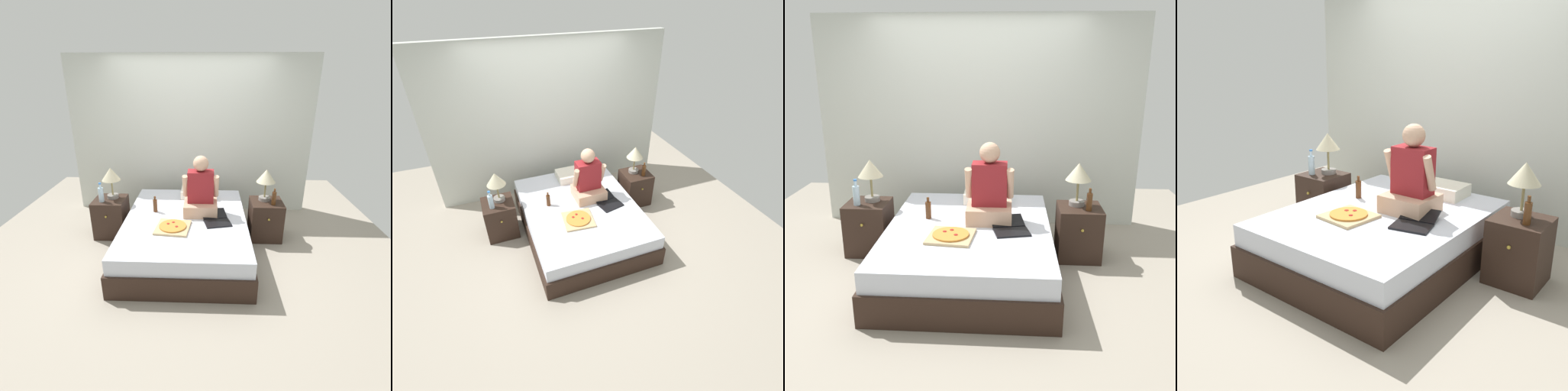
{
  "view_description": "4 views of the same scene",
  "coord_description": "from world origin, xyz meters",
  "views": [
    {
      "loc": [
        0.27,
        -3.56,
        2.24
      ],
      "look_at": [
        0.13,
        -0.06,
        0.81
      ],
      "focal_mm": 28.0,
      "sensor_mm": 36.0,
      "label": 1
    },
    {
      "loc": [
        -1.16,
        -3.28,
        3.16
      ],
      "look_at": [
        0.07,
        -0.11,
        0.71
      ],
      "focal_mm": 28.0,
      "sensor_mm": 36.0,
      "label": 2
    },
    {
      "loc": [
        0.37,
        -3.88,
        2.04
      ],
      "look_at": [
        0.11,
        -0.03,
        0.79
      ],
      "focal_mm": 40.0,
      "sensor_mm": 36.0,
      "label": 3
    },
    {
      "loc": [
        2.19,
        -2.91,
        1.8
      ],
      "look_at": [
        -0.05,
        -0.08,
        0.63
      ],
      "focal_mm": 40.0,
      "sensor_mm": 36.0,
      "label": 4
    }
  ],
  "objects": [
    {
      "name": "beer_bottle",
      "position": [
        1.18,
        0.29,
        0.65
      ],
      "size": [
        0.06,
        0.06,
        0.23
      ],
      "color": "#512D14",
      "rests_on": "nightstand_right"
    },
    {
      "name": "nightstand_left",
      "position": [
        -1.11,
        0.39,
        0.28
      ],
      "size": [
        0.44,
        0.47,
        0.56
      ],
      "color": "black",
      "rests_on": "ground"
    },
    {
      "name": "person_seated",
      "position": [
        0.19,
        0.18,
        0.76
      ],
      "size": [
        0.47,
        0.4,
        0.78
      ],
      "color": "tan",
      "rests_on": "bed"
    },
    {
      "name": "laptop",
      "position": [
        0.4,
        -0.09,
        0.49
      ],
      "size": [
        0.4,
        0.47,
        0.07
      ],
      "color": "black",
      "rests_on": "bed"
    },
    {
      "name": "pizza_box",
      "position": [
        -0.14,
        -0.29,
        0.49
      ],
      "size": [
        0.44,
        0.44,
        0.04
      ],
      "color": "tan",
      "rests_on": "bed"
    },
    {
      "name": "lamp_on_right_nightstand",
      "position": [
        1.08,
        0.44,
        0.88
      ],
      "size": [
        0.26,
        0.26,
        0.45
      ],
      "color": "gray",
      "rests_on": "nightstand_right"
    },
    {
      "name": "pillow",
      "position": [
        0.15,
        0.76,
        0.53
      ],
      "size": [
        0.52,
        0.34,
        0.12
      ],
      "primitive_type": "cube",
      "color": "silver",
      "rests_on": "bed"
    },
    {
      "name": "water_bottle",
      "position": [
        -1.19,
        0.3,
        0.67
      ],
      "size": [
        0.07,
        0.07,
        0.28
      ],
      "color": "silver",
      "rests_on": "nightstand_left"
    },
    {
      "name": "bed",
      "position": [
        0.0,
        0.0,
        0.23
      ],
      "size": [
        1.6,
        2.08,
        0.47
      ],
      "color": "black",
      "rests_on": "ground"
    },
    {
      "name": "ground_plane",
      "position": [
        0.0,
        0.0,
        0.0
      ],
      "size": [
        5.87,
        5.87,
        0.0
      ],
      "primitive_type": "plane",
      "color": "#9E9384"
    },
    {
      "name": "lamp_on_left_nightstand",
      "position": [
        -1.07,
        0.44,
        0.88
      ],
      "size": [
        0.26,
        0.26,
        0.45
      ],
      "color": "gray",
      "rests_on": "nightstand_left"
    },
    {
      "name": "beer_bottle_on_bed",
      "position": [
        -0.42,
        0.18,
        0.56
      ],
      "size": [
        0.06,
        0.06,
        0.22
      ],
      "color": "#4C2811",
      "rests_on": "bed"
    },
    {
      "name": "nightstand_right",
      "position": [
        1.11,
        0.39,
        0.28
      ],
      "size": [
        0.44,
        0.47,
        0.56
      ],
      "color": "black",
      "rests_on": "ground"
    },
    {
      "name": "wall_back",
      "position": [
        0.0,
        1.4,
        1.25
      ],
      "size": [
        3.87,
        0.12,
        2.5
      ],
      "primitive_type": "cube",
      "color": "silver",
      "rests_on": "ground"
    }
  ]
}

